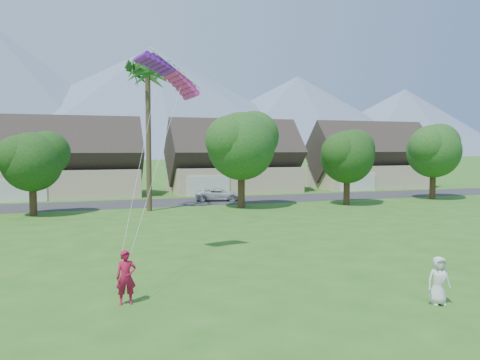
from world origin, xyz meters
name	(u,v)px	position (x,y,z in m)	size (l,w,h in m)	color
ground	(351,340)	(0.00, 0.00, 0.00)	(500.00, 500.00, 0.00)	#2D6019
street	(163,203)	(0.00, 34.00, 0.01)	(90.00, 7.00, 0.01)	#2D2D30
kite_flyer	(126,277)	(-5.72, 5.01, 0.93)	(0.68, 0.44, 1.85)	#A01233
watcher	(439,281)	(4.39, 1.67, 0.83)	(0.81, 0.53, 1.66)	silver
parked_car	(218,194)	(5.54, 34.00, 0.65)	(2.16, 4.68, 1.30)	silver
mountain_ridge	(119,105)	(10.40, 260.00, 29.07)	(540.00, 240.00, 70.00)	slate
houses_row	(155,164)	(0.49, 42.99, 3.44)	(72.75, 8.19, 8.86)	beige
tree_row	(160,153)	(-1.14, 27.92, 4.89)	(62.27, 6.67, 8.45)	#47301C
fan_palm	(148,69)	(-2.00, 28.50, 11.80)	(3.00, 3.00, 13.80)	#4C3D26
parafoil_kite	(170,72)	(-3.11, 11.14, 8.88)	(3.44, 1.46, 0.50)	purple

